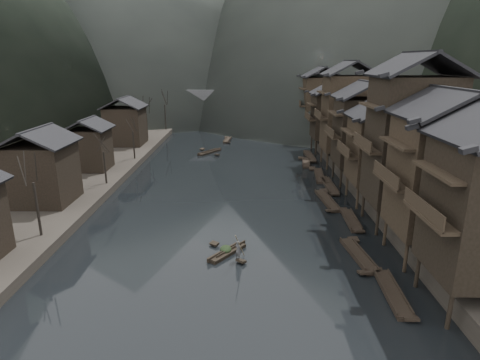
{
  "coord_description": "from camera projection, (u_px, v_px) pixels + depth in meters",
  "views": [
    {
      "loc": [
        1.46,
        -31.85,
        16.1
      ],
      "look_at": [
        1.02,
        13.46,
        2.5
      ],
      "focal_mm": 30.0,
      "sensor_mm": 36.0,
      "label": 1
    }
  ],
  "objects": [
    {
      "name": "stone_bridge",
      "position": [
        238.0,
        105.0,
        102.64
      ],
      "size": [
        40.0,
        6.0,
        9.0
      ],
      "color": "#4C4C4F",
      "rests_on": "ground"
    },
    {
      "name": "hero_sampan",
      "position": [
        227.0,
        252.0,
        34.58
      ],
      "size": [
        3.39,
        4.12,
        0.43
      ],
      "color": "black",
      "rests_on": "water"
    },
    {
      "name": "water",
      "position": [
        227.0,
        251.0,
        35.15
      ],
      "size": [
        300.0,
        300.0,
        0.0
      ],
      "primitive_type": "plane",
      "color": "black",
      "rests_on": "ground"
    },
    {
      "name": "cargo_heap",
      "position": [
        226.0,
        246.0,
        34.59
      ],
      "size": [
        1.01,
        1.32,
        0.6
      ],
      "primitive_type": "ellipsoid",
      "color": "black",
      "rests_on": "hero_sampan"
    },
    {
      "name": "midriver_boats",
      "position": [
        219.0,
        145.0,
        77.74
      ],
      "size": [
        5.67,
        17.34,
        0.45
      ],
      "color": "black",
      "rests_on": "water"
    },
    {
      "name": "bare_trees",
      "position": [
        118.0,
        128.0,
        58.75
      ],
      "size": [
        3.96,
        72.57,
        7.91
      ],
      "color": "black",
      "rests_on": "left_bank"
    },
    {
      "name": "boatman",
      "position": [
        238.0,
        248.0,
        33.04
      ],
      "size": [
        0.72,
        0.7,
        1.66
      ],
      "primitive_type": "imported",
      "rotation": [
        0.0,
        0.0,
        2.41
      ],
      "color": "#4D4D4F",
      "rests_on": "hero_sampan"
    },
    {
      "name": "stilt_houses",
      "position": [
        369.0,
        118.0,
        50.72
      ],
      "size": [
        9.0,
        67.6,
        17.09
      ],
      "color": "black",
      "rests_on": "ground"
    },
    {
      "name": "right_bank",
      "position": [
        428.0,
        147.0,
        72.87
      ],
      "size": [
        40.0,
        200.0,
        1.8
      ],
      "primitive_type": "cube",
      "color": "#2D2823",
      "rests_on": "ground"
    },
    {
      "name": "left_bank",
      "position": [
        46.0,
        148.0,
        73.61
      ],
      "size": [
        40.0,
        200.0,
        1.2
      ],
      "primitive_type": "cube",
      "color": "#2D2823",
      "rests_on": "ground"
    },
    {
      "name": "left_houses",
      "position": [
        78.0,
        142.0,
        52.98
      ],
      "size": [
        8.1,
        53.2,
        8.73
      ],
      "color": "black",
      "rests_on": "left_bank"
    },
    {
      "name": "moored_sampans",
      "position": [
        328.0,
        192.0,
        50.2
      ],
      "size": [
        3.06,
        49.52,
        0.47
      ],
      "color": "black",
      "rests_on": "water"
    },
    {
      "name": "bamboo_pole",
      "position": [
        240.0,
        219.0,
        32.31
      ],
      "size": [
        0.86,
        2.81,
        3.39
      ],
      "primitive_type": "cylinder",
      "rotation": [
        0.71,
        0.0,
        -0.28
      ],
      "color": "#8C7A51",
      "rests_on": "boatman"
    }
  ]
}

